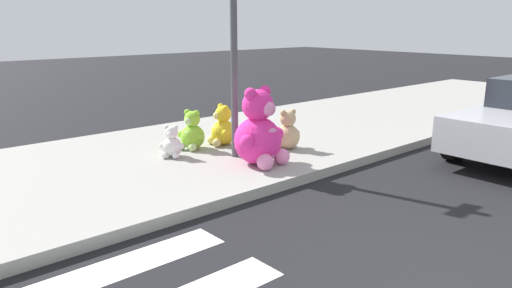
# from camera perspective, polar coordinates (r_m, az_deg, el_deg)

# --- Properties ---
(sidewalk) EXTENTS (28.00, 4.40, 0.15)m
(sidewalk) POSITION_cam_1_polar(r_m,az_deg,el_deg) (7.90, -11.83, -2.06)
(sidewalk) COLOR #9E9B93
(sidewalk) RESTS_ON ground_plane
(sign_pole) EXTENTS (0.56, 0.11, 3.20)m
(sign_pole) POSITION_cam_1_polar(r_m,az_deg,el_deg) (7.49, -2.64, 11.13)
(sign_pole) COLOR #4C4C51
(sign_pole) RESTS_ON sidewalk
(plush_pink_large) EXTENTS (0.91, 0.82, 1.19)m
(plush_pink_large) POSITION_cam_1_polar(r_m,az_deg,el_deg) (7.23, 0.43, 1.23)
(plush_pink_large) COLOR #F22D93
(plush_pink_large) RESTS_ON sidewalk
(plush_white) EXTENTS (0.38, 0.37, 0.52)m
(plush_white) POSITION_cam_1_polar(r_m,az_deg,el_deg) (7.80, -10.00, -0.02)
(plush_white) COLOR white
(plush_white) RESTS_ON sidewalk
(plush_brown) EXTENTS (0.38, 0.38, 0.53)m
(plush_brown) POSITION_cam_1_polar(r_m,az_deg,el_deg) (8.30, 0.30, 1.09)
(plush_brown) COLOR olive
(plush_brown) RESTS_ON sidewalk
(plush_tan) EXTENTS (0.52, 0.48, 0.69)m
(plush_tan) POSITION_cam_1_polar(r_m,az_deg,el_deg) (8.21, 3.72, 1.35)
(plush_tan) COLOR tan
(plush_tan) RESTS_ON sidewalk
(plush_yellow) EXTENTS (0.51, 0.55, 0.72)m
(plush_yellow) POSITION_cam_1_polar(r_m,az_deg,el_deg) (8.46, -4.03, 1.83)
(plush_yellow) COLOR yellow
(plush_yellow) RESTS_ON sidewalk
(plush_lime) EXTENTS (0.48, 0.50, 0.68)m
(plush_lime) POSITION_cam_1_polar(r_m,az_deg,el_deg) (8.23, -7.65, 1.27)
(plush_lime) COLOR #8CD133
(plush_lime) RESTS_ON sidewalk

